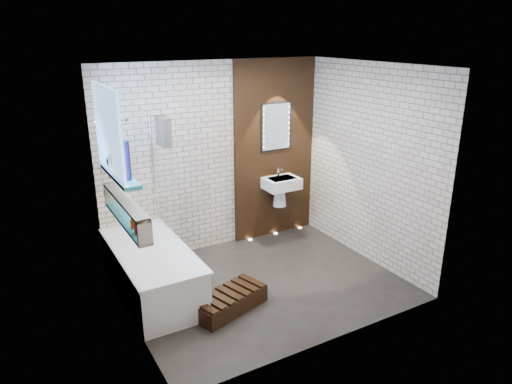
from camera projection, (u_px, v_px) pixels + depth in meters
ground at (262, 284)px, 5.80m from camera, size 3.20×3.20×0.00m
room_shell at (263, 183)px, 5.38m from camera, size 3.24×3.20×2.60m
walnut_panel at (274, 150)px, 6.87m from camera, size 1.30×0.06×2.60m
clerestory_window at (111, 141)px, 4.73m from camera, size 0.18×1.00×0.94m
display_niche at (126, 212)px, 4.81m from camera, size 0.14×1.30×0.26m
bathtub at (152, 271)px, 5.50m from camera, size 0.79×1.74×0.70m
bath_screen at (163, 176)px, 5.71m from camera, size 0.01×0.78×1.40m
towel at (164, 132)px, 5.42m from camera, size 0.10×0.26×0.34m
shower_head at (121, 119)px, 5.32m from camera, size 0.18×0.18×0.02m
washbasin at (281, 187)px, 6.87m from camera, size 0.50×0.36×0.58m
led_mirror at (276, 127)px, 6.72m from camera, size 0.50×0.02×0.70m
walnut_step at (229, 302)px, 5.24m from camera, size 0.93×0.61×0.19m
niche_bottles at (136, 226)px, 4.56m from camera, size 0.06×0.20×0.13m
sill_vases at (118, 160)px, 4.88m from camera, size 0.22×0.54×0.39m
floor_uplights at (276, 233)px, 7.23m from camera, size 0.96×0.06×0.01m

